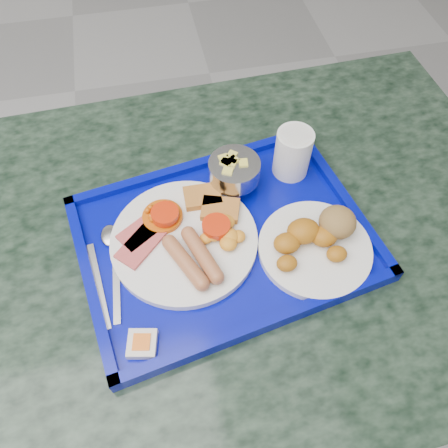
% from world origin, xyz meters
% --- Properties ---
extents(table, '(1.23, 0.85, 0.75)m').
position_xyz_m(table, '(1.08, 0.58, 0.56)').
color(table, slate).
rests_on(table, floor).
extents(tray, '(0.53, 0.43, 0.03)m').
position_xyz_m(tray, '(1.10, 0.56, 0.76)').
color(tray, '#030995').
rests_on(tray, table).
extents(main_plate, '(0.25, 0.25, 0.04)m').
position_xyz_m(main_plate, '(1.05, 0.56, 0.78)').
color(main_plate, silver).
rests_on(main_plate, tray).
extents(bread_plate, '(0.19, 0.19, 0.06)m').
position_xyz_m(bread_plate, '(1.25, 0.51, 0.79)').
color(bread_plate, silver).
rests_on(bread_plate, tray).
extents(fruit_bowl, '(0.09, 0.09, 0.06)m').
position_xyz_m(fruit_bowl, '(1.15, 0.66, 0.81)').
color(fruit_bowl, '#ABABAE').
rests_on(fruit_bowl, tray).
extents(juice_cup, '(0.07, 0.07, 0.09)m').
position_xyz_m(juice_cup, '(1.26, 0.68, 0.82)').
color(juice_cup, white).
rests_on(juice_cup, tray).
extents(spoon, '(0.03, 0.18, 0.01)m').
position_xyz_m(spoon, '(0.92, 0.57, 0.77)').
color(spoon, '#ABABAE').
rests_on(spoon, tray).
extents(knife, '(0.03, 0.16, 0.00)m').
position_xyz_m(knife, '(0.89, 0.51, 0.77)').
color(knife, '#ABABAE').
rests_on(knife, tray).
extents(jam_packet, '(0.05, 0.05, 0.02)m').
position_xyz_m(jam_packet, '(0.95, 0.40, 0.77)').
color(jam_packet, silver).
rests_on(jam_packet, tray).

